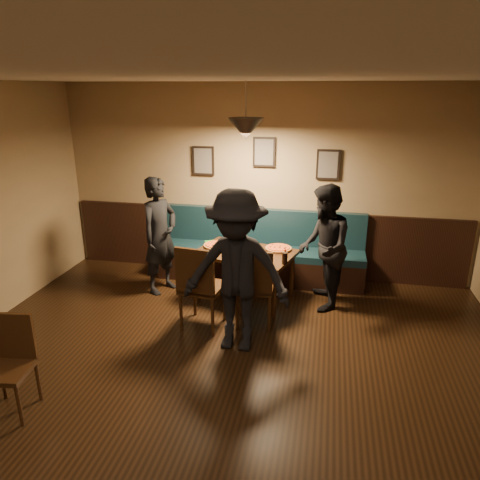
{
  "coord_description": "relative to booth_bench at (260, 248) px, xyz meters",
  "views": [
    {
      "loc": [
        0.92,
        -2.87,
        2.71
      ],
      "look_at": [
        -0.09,
        2.19,
        0.95
      ],
      "focal_mm": 33.44,
      "sensor_mm": 36.0,
      "label": 1
    }
  ],
  "objects": [
    {
      "name": "diner_left",
      "position": [
        -1.28,
        -0.63,
        0.31
      ],
      "size": [
        0.59,
        0.69,
        1.61
      ],
      "primitive_type": "imported",
      "rotation": [
        0.0,
        0.0,
        1.16
      ],
      "color": "black",
      "rests_on": "floor"
    },
    {
      "name": "napkin_b",
      "position": [
        -0.62,
        -0.92,
        0.17
      ],
      "size": [
        0.15,
        0.15,
        0.01
      ],
      "primitive_type": "cube",
      "rotation": [
        0.0,
        0.0,
        0.08
      ],
      "color": "#1B652A",
      "rests_on": "dining_table"
    },
    {
      "name": "cutlery_set",
      "position": [
        -0.1,
        -1.04,
        0.17
      ],
      "size": [
        0.19,
        0.02,
        0.0
      ],
      "primitive_type": "cube",
      "rotation": [
        0.0,
        0.0,
        1.57
      ],
      "color": "silver",
      "rests_on": "dining_table"
    },
    {
      "name": "cafe_chair_far",
      "position": [
        -1.68,
        -3.28,
        -0.06
      ],
      "size": [
        0.44,
        0.44,
        0.88
      ],
      "primitive_type": null,
      "rotation": [
        0.0,
        0.0,
        3.29
      ],
      "color": "black",
      "rests_on": "floor"
    },
    {
      "name": "wainscot",
      "position": [
        0.0,
        0.27,
        0.0
      ],
      "size": [
        5.88,
        0.06,
        1.0
      ],
      "primitive_type": "cube",
      "color": "black",
      "rests_on": "ground"
    },
    {
      "name": "pizza_a",
      "position": [
        -0.5,
        -0.54,
        0.19
      ],
      "size": [
        0.48,
        0.48,
        0.04
      ],
      "primitive_type": "cylinder",
      "rotation": [
        0.0,
        0.0,
        -0.37
      ],
      "color": "orange",
      "rests_on": "dining_table"
    },
    {
      "name": "napkin_a",
      "position": [
        -0.65,
        -0.37,
        0.17
      ],
      "size": [
        0.18,
        0.18,
        0.01
      ],
      "primitive_type": "cube",
      "rotation": [
        0.0,
        0.0,
        0.43
      ],
      "color": "#1E7124",
      "rests_on": "dining_table"
    },
    {
      "name": "diner_front",
      "position": [
        0.04,
        -1.85,
        0.39
      ],
      "size": [
        1.17,
        0.71,
        1.77
      ],
      "primitive_type": "imported",
      "rotation": [
        0.0,
        0.0,
        -0.04
      ],
      "color": "black",
      "rests_on": "floor"
    },
    {
      "name": "tabasco_bottle",
      "position": [
        0.44,
        -0.73,
        0.23
      ],
      "size": [
        0.03,
        0.03,
        0.11
      ],
      "primitive_type": "cylinder",
      "rotation": [
        0.0,
        0.0,
        0.31
      ],
      "color": "#962405",
      "rests_on": "dining_table"
    },
    {
      "name": "ceiling",
      "position": [
        0.0,
        -3.2,
        2.3
      ],
      "size": [
        7.0,
        7.0,
        0.0
      ],
      "primitive_type": "plane",
      "rotation": [
        3.14,
        0.0,
        0.0
      ],
      "color": "silver",
      "rests_on": "ground"
    },
    {
      "name": "chair_near_left",
      "position": [
        -0.45,
        -1.47,
        0.02
      ],
      "size": [
        0.51,
        0.51,
        1.04
      ],
      "primitive_type": null,
      "rotation": [
        0.0,
        0.0,
        -0.12
      ],
      "color": "#321E0E",
      "rests_on": "floor"
    },
    {
      "name": "picture_right",
      "position": [
        0.9,
        0.27,
        1.2
      ],
      "size": [
        0.32,
        0.04,
        0.42
      ],
      "primitive_type": "cube",
      "color": "black",
      "rests_on": "wall_back"
    },
    {
      "name": "chair_near_right",
      "position": [
        0.14,
        -1.29,
        -0.01
      ],
      "size": [
        0.47,
        0.47,
        0.99
      ],
      "primitive_type": null,
      "rotation": [
        0.0,
        0.0,
        0.07
      ],
      "color": "black",
      "rests_on": "floor"
    },
    {
      "name": "wall_back",
      "position": [
        0.0,
        0.3,
        0.9
      ],
      "size": [
        6.0,
        0.0,
        6.0
      ],
      "primitive_type": "plane",
      "rotation": [
        1.57,
        0.0,
        0.0
      ],
      "color": "#8C704F",
      "rests_on": "ground"
    },
    {
      "name": "pizza_c",
      "position": [
        0.32,
        -0.49,
        0.19
      ],
      "size": [
        0.45,
        0.45,
        0.04
      ],
      "primitive_type": "cylinder",
      "rotation": [
        0.0,
        0.0,
        0.38
      ],
      "color": "orange",
      "rests_on": "dining_table"
    },
    {
      "name": "booth_bench",
      "position": [
        0.0,
        0.0,
        0.0
      ],
      "size": [
        3.0,
        0.6,
        1.0
      ],
      "primitive_type": null,
      "color": "#0F232D",
      "rests_on": "ground"
    },
    {
      "name": "dining_table",
      "position": [
        -0.09,
        -0.66,
        -0.17
      ],
      "size": [
        1.41,
        1.1,
        0.67
      ],
      "primitive_type": "cube",
      "rotation": [
        0.0,
        0.0,
        -0.26
      ],
      "color": "black",
      "rests_on": "floor"
    },
    {
      "name": "floor",
      "position": [
        0.0,
        -3.2,
        -0.5
      ],
      "size": [
        7.0,
        7.0,
        0.0
      ],
      "primitive_type": "plane",
      "color": "black",
      "rests_on": "ground"
    },
    {
      "name": "pendant_lamp",
      "position": [
        -0.09,
        -0.66,
        1.75
      ],
      "size": [
        0.44,
        0.44,
        0.25
      ],
      "primitive_type": "cone",
      "rotation": [
        3.14,
        0.0,
        0.0
      ],
      "color": "black",
      "rests_on": "ceiling"
    },
    {
      "name": "diner_right",
      "position": [
        0.92,
        -0.68,
        0.3
      ],
      "size": [
        0.69,
        0.84,
        1.61
      ],
      "primitive_type": "imported",
      "rotation": [
        0.0,
        0.0,
        -1.46
      ],
      "color": "black",
      "rests_on": "floor"
    },
    {
      "name": "picture_left",
      "position": [
        -0.9,
        0.27,
        1.2
      ],
      "size": [
        0.32,
        0.04,
        0.42
      ],
      "primitive_type": "cube",
      "color": "black",
      "rests_on": "wall_back"
    },
    {
      "name": "soda_glass",
      "position": [
        0.46,
        -0.98,
        0.24
      ],
      "size": [
        0.08,
        0.08,
        0.15
      ],
      "primitive_type": "cylinder",
      "rotation": [
        0.0,
        0.0,
        0.25
      ],
      "color": "black",
      "rests_on": "dining_table"
    },
    {
      "name": "pizza_b",
      "position": [
        -0.09,
        -0.79,
        0.19
      ],
      "size": [
        0.34,
        0.34,
        0.04
      ],
      "primitive_type": "cylinder",
      "rotation": [
        0.0,
        0.0,
        0.01
      ],
      "color": "orange",
      "rests_on": "dining_table"
    },
    {
      "name": "picture_center",
      "position": [
        0.0,
        0.27,
        1.35
      ],
      "size": [
        0.32,
        0.04,
        0.42
      ],
      "primitive_type": "cube",
      "color": "black",
      "rests_on": "wall_back"
    }
  ]
}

